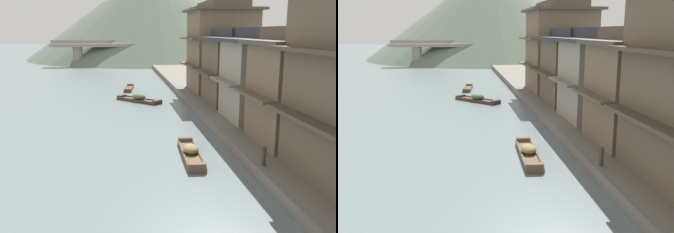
{
  "view_description": "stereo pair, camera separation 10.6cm",
  "coord_description": "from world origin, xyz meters",
  "views": [
    {
      "loc": [
        0.17,
        -1.28,
        6.5
      ],
      "look_at": [
        2.99,
        20.51,
        1.55
      ],
      "focal_mm": 40.48,
      "sensor_mm": 36.0,
      "label": 1
    },
    {
      "loc": [
        0.28,
        -1.29,
        6.5
      ],
      "look_at": [
        2.99,
        20.51,
        1.55
      ],
      "focal_mm": 40.48,
      "sensor_mm": 36.0,
      "label": 2
    }
  ],
  "objects": [
    {
      "name": "riverbank_right",
      "position": [
        15.12,
        30.0,
        0.31
      ],
      "size": [
        18.0,
        110.0,
        0.62
      ],
      "primitive_type": "cube",
      "color": "#6B665B",
      "rests_on": "ground"
    },
    {
      "name": "boat_moored_second",
      "position": [
        3.8,
        17.43,
        0.23
      ],
      "size": [
        1.12,
        4.82,
        0.69
      ],
      "color": "brown",
      "rests_on": "ground"
    },
    {
      "name": "boat_moored_third",
      "position": [
        1.95,
        34.02,
        0.27
      ],
      "size": [
        4.18,
        4.33,
        0.77
      ],
      "color": "#423328",
      "rests_on": "ground"
    },
    {
      "name": "boat_moored_far",
      "position": [
        1.25,
        41.59,
        0.13
      ],
      "size": [
        1.3,
        4.38,
        0.39
      ],
      "color": "brown",
      "rests_on": "ground"
    },
    {
      "name": "house_waterfront_tall",
      "position": [
        9.53,
        17.52,
        3.64
      ],
      "size": [
        5.34,
        5.45,
        6.14
      ],
      "color": "#75604C",
      "rests_on": "riverbank_right"
    },
    {
      "name": "house_waterfront_narrow",
      "position": [
        10.12,
        23.26,
        3.63
      ],
      "size": [
        6.51,
        5.83,
        6.14
      ],
      "color": "gray",
      "rests_on": "riverbank_right"
    },
    {
      "name": "house_waterfront_far",
      "position": [
        9.67,
        29.02,
        3.63
      ],
      "size": [
        5.61,
        6.35,
        6.14
      ],
      "color": "brown",
      "rests_on": "riverbank_right"
    },
    {
      "name": "house_waterfront_end",
      "position": [
        10.33,
        36.1,
        4.91
      ],
      "size": [
        6.95,
        7.4,
        8.74
      ],
      "color": "#75604C",
      "rests_on": "riverbank_right"
    },
    {
      "name": "mooring_post_dock_mid",
      "position": [
        6.47,
        14.11,
        1.05
      ],
      "size": [
        0.2,
        0.2,
        0.86
      ],
      "primitive_type": "cylinder",
      "color": "#473828",
      "rests_on": "riverbank_right"
    },
    {
      "name": "stone_bridge",
      "position": [
        0.0,
        72.69,
        3.2
      ],
      "size": [
        24.94,
        2.4,
        4.91
      ],
      "color": "gray",
      "rests_on": "ground"
    },
    {
      "name": "hill_far_west",
      "position": [
        13.01,
        99.33,
        11.12
      ],
      "size": [
        52.47,
        52.47,
        22.25
      ],
      "primitive_type": "cone",
      "color": "slate",
      "rests_on": "ground"
    },
    {
      "name": "hill_far_centre",
      "position": [
        8.71,
        95.26,
        11.07
      ],
      "size": [
        60.43,
        60.43,
        22.14
      ],
      "primitive_type": "cone",
      "color": "#5B6B5B",
      "rests_on": "ground"
    }
  ]
}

